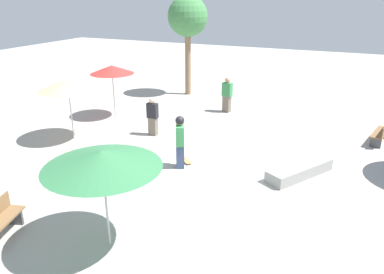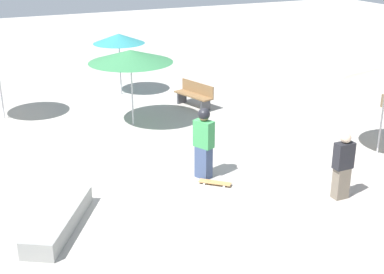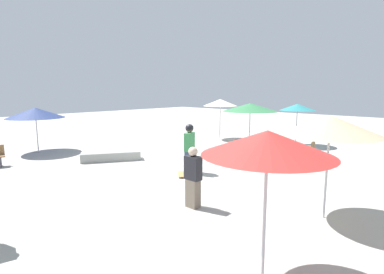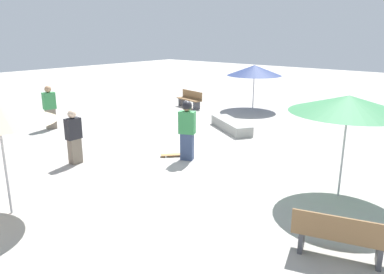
{
  "view_description": "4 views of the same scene",
  "coord_description": "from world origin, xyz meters",
  "px_view_note": "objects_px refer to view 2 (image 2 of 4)",
  "views": [
    {
      "loc": [
        -10.36,
        -4.18,
        5.55
      ],
      "look_at": [
        -0.32,
        0.33,
        1.29
      ],
      "focal_mm": 35.0,
      "sensor_mm": 36.0,
      "label": 1
    },
    {
      "loc": [
        10.89,
        -4.43,
        5.73
      ],
      "look_at": [
        0.15,
        0.5,
        1.2
      ],
      "focal_mm": 50.0,
      "sensor_mm": 36.0,
      "label": 2
    },
    {
      "loc": [
        7.69,
        8.41,
        3.04
      ],
      "look_at": [
        -0.61,
        0.47,
        1.22
      ],
      "focal_mm": 28.0,
      "sensor_mm": 36.0,
      "label": 3
    },
    {
      "loc": [
        -7.1,
        9.07,
        3.76
      ],
      "look_at": [
        -0.18,
        0.86,
        0.73
      ],
      "focal_mm": 35.0,
      "sensor_mm": 36.0,
      "label": 4
    }
  ],
  "objects_px": {
    "concrete_ledge": "(59,220)",
    "shade_umbrella_green": "(131,56)",
    "skateboard": "(215,183)",
    "shade_umbrella_teal": "(119,39)",
    "bench_far": "(195,95)",
    "skater_main": "(204,141)",
    "bystander_far": "(343,166)"
  },
  "relations": [
    {
      "from": "skater_main",
      "to": "shade_umbrella_teal",
      "type": "bearing_deg",
      "value": 151.98
    },
    {
      "from": "concrete_ledge",
      "to": "skater_main",
      "type": "bearing_deg",
      "value": 104.52
    },
    {
      "from": "skater_main",
      "to": "bystander_far",
      "type": "xyz_separation_m",
      "value": [
        2.31,
        2.38,
        -0.18
      ]
    },
    {
      "from": "shade_umbrella_green",
      "to": "bystander_far",
      "type": "bearing_deg",
      "value": 21.72
    },
    {
      "from": "concrete_ledge",
      "to": "shade_umbrella_green",
      "type": "height_order",
      "value": "shade_umbrella_green"
    },
    {
      "from": "bench_far",
      "to": "shade_umbrella_teal",
      "type": "xyz_separation_m",
      "value": [
        -2.63,
        -1.85,
        1.67
      ]
    },
    {
      "from": "shade_umbrella_teal",
      "to": "shade_umbrella_green",
      "type": "relative_size",
      "value": 0.88
    },
    {
      "from": "skateboard",
      "to": "bench_far",
      "type": "bearing_deg",
      "value": 111.54
    },
    {
      "from": "skateboard",
      "to": "bench_far",
      "type": "xyz_separation_m",
      "value": [
        -5.88,
        2.19,
        0.37
      ]
    },
    {
      "from": "shade_umbrella_teal",
      "to": "skateboard",
      "type": "bearing_deg",
      "value": -2.25
    },
    {
      "from": "bench_far",
      "to": "shade_umbrella_teal",
      "type": "bearing_deg",
      "value": 18.4
    },
    {
      "from": "skateboard",
      "to": "concrete_ledge",
      "type": "xyz_separation_m",
      "value": [
        0.48,
        -3.86,
        0.13
      ]
    },
    {
      "from": "skater_main",
      "to": "bystander_far",
      "type": "height_order",
      "value": "skater_main"
    },
    {
      "from": "shade_umbrella_teal",
      "to": "bystander_far",
      "type": "bearing_deg",
      "value": 10.85
    },
    {
      "from": "concrete_ledge",
      "to": "shade_umbrella_teal",
      "type": "distance_m",
      "value": 10.1
    },
    {
      "from": "skater_main",
      "to": "bench_far",
      "type": "bearing_deg",
      "value": 132.09
    },
    {
      "from": "shade_umbrella_teal",
      "to": "shade_umbrella_green",
      "type": "distance_m",
      "value": 3.61
    },
    {
      "from": "skater_main",
      "to": "bench_far",
      "type": "height_order",
      "value": "skater_main"
    },
    {
      "from": "skateboard",
      "to": "concrete_ledge",
      "type": "relative_size",
      "value": 0.29
    },
    {
      "from": "concrete_ledge",
      "to": "bystander_far",
      "type": "height_order",
      "value": "bystander_far"
    },
    {
      "from": "shade_umbrella_teal",
      "to": "bystander_far",
      "type": "height_order",
      "value": "shade_umbrella_teal"
    },
    {
      "from": "skateboard",
      "to": "bystander_far",
      "type": "xyz_separation_m",
      "value": [
        1.81,
        2.31,
        0.74
      ]
    },
    {
      "from": "skateboard",
      "to": "shade_umbrella_green",
      "type": "xyz_separation_m",
      "value": [
        -4.97,
        -0.39,
        2.16
      ]
    },
    {
      "from": "bystander_far",
      "to": "shade_umbrella_green",
      "type": "bearing_deg",
      "value": 111.71
    },
    {
      "from": "concrete_ledge",
      "to": "shade_umbrella_green",
      "type": "bearing_deg",
      "value": 147.49
    },
    {
      "from": "skater_main",
      "to": "skateboard",
      "type": "height_order",
      "value": "skater_main"
    },
    {
      "from": "bench_far",
      "to": "concrete_ledge",
      "type": "bearing_deg",
      "value": 119.6
    },
    {
      "from": "skateboard",
      "to": "shade_umbrella_green",
      "type": "relative_size",
      "value": 0.28
    },
    {
      "from": "skateboard",
      "to": "shade_umbrella_teal",
      "type": "bearing_deg",
      "value": 129.71
    },
    {
      "from": "skater_main",
      "to": "concrete_ledge",
      "type": "distance_m",
      "value": 4.0
    },
    {
      "from": "skater_main",
      "to": "shade_umbrella_green",
      "type": "distance_m",
      "value": 4.65
    },
    {
      "from": "skater_main",
      "to": "concrete_ledge",
      "type": "bearing_deg",
      "value": -100.64
    }
  ]
}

